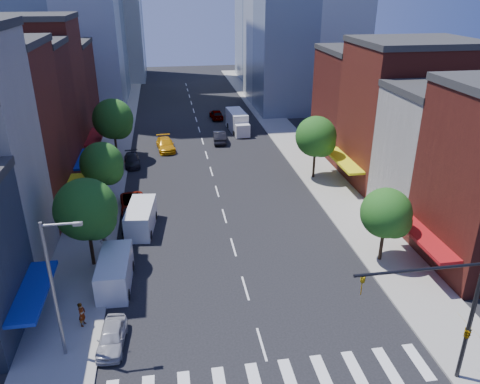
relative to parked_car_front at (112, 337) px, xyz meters
The scene contains 29 objects.
ground 9.36m from the parked_car_front, ahead, with size 220.00×220.00×0.00m, color black.
sidewalk_left 38.74m from the parked_car_front, 94.84° to the left, with size 5.00×120.00×0.15m, color gray.
sidewalk_right 44.30m from the parked_car_front, 60.62° to the left, with size 5.00×120.00×0.15m, color gray.
crosswalk 10.25m from the parked_car_front, 25.47° to the right, with size 19.00×3.00×0.01m, color silver.
bldg_left_3 30.77m from the parked_car_front, 113.09° to the left, with size 12.00×8.00×15.00m, color #4F1913.
bldg_left_4 38.77m from the parked_car_front, 108.05° to the left, with size 12.00×9.00×17.00m, color maroon.
bldg_left_5 47.45m from the parked_car_front, 104.47° to the left, with size 12.00×10.00×13.00m, color #4F1913.
bldg_right_1 33.58m from the parked_car_front, 24.22° to the left, with size 12.00×8.00×12.00m, color beige.
bldg_right_2 38.36m from the parked_car_front, 36.78° to the left, with size 12.00×10.00×15.00m, color maroon.
bldg_right_3 44.84m from the parked_car_front, 47.16° to the left, with size 12.00×10.00×13.00m, color #4F1913.
traffic_signal 20.37m from the parked_car_front, 17.10° to the right, with size 7.24×2.24×8.00m.
streetlight 5.29m from the parked_car_front, behind, with size 2.25×0.25×9.00m.
tree_left_near 10.62m from the parked_car_front, 102.51° to the left, with size 4.80×4.80×7.30m.
tree_left_mid 20.99m from the parked_car_front, 95.88° to the left, with size 4.20×4.20×6.65m.
tree_left_far 34.88m from the parked_car_front, 93.50° to the left, with size 5.00×5.00×7.75m.
tree_right_near 22.16m from the parked_car_front, 17.35° to the left, with size 4.00×4.00×6.20m.
tree_right_far 32.49m from the parked_car_front, 49.58° to the left, with size 4.60×4.60×7.20m.
parked_car_front is the anchor object (origin of this frame).
parked_car_second 15.93m from the parked_car_front, 88.36° to the left, with size 1.49×4.27×1.41m, color black.
parked_car_third 19.40m from the parked_car_front, 88.82° to the left, with size 2.33×5.04×1.40m, color #999999.
parked_car_rear 32.31m from the parked_car_front, 90.47° to the left, with size 1.88×4.63×1.34m, color black.
cargo_van_near 6.42m from the parked_car_front, 92.42° to the left, with size 2.42×5.60×2.36m.
cargo_van_far 15.12m from the parked_car_front, 84.85° to the left, with size 2.85×5.75×2.36m.
taxi 37.77m from the parked_car_front, 83.99° to the left, with size 2.19×5.38×1.56m, color orange.
traffic_car_oncoming 41.51m from the parked_car_front, 73.74° to the left, with size 1.73×4.96×1.63m, color black.
traffic_car_far 53.88m from the parked_car_front, 76.47° to the left, with size 1.86×4.63×1.58m, color #999999.
box_truck 47.17m from the parked_car_front, 71.47° to the left, with size 2.73×7.62×3.01m.
pedestrian_near 2.96m from the parked_car_front, 133.99° to the left, with size 0.63×0.41×1.72m, color #999999.
pedestrian_far 11.70m from the parked_car_front, 98.05° to the left, with size 0.82×0.64×1.69m, color #999999.
Camera 1 is at (-5.04, -22.42, 20.74)m, focal length 35.00 mm.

